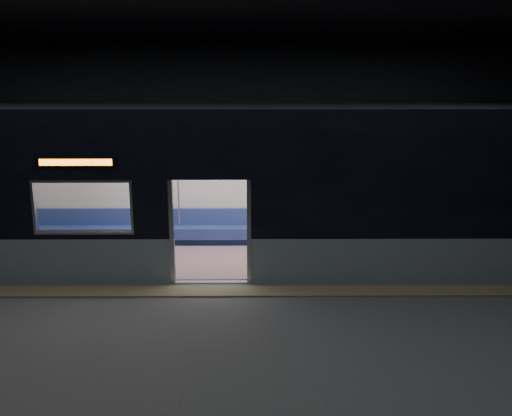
{
  "coord_description": "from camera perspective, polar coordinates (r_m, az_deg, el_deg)",
  "views": [
    {
      "loc": [
        0.81,
        -8.95,
        3.82
      ],
      "look_at": [
        0.88,
        2.3,
        1.21
      ],
      "focal_mm": 38.0,
      "sensor_mm": 36.0,
      "label": 1
    }
  ],
  "objects": [
    {
      "name": "metro_car",
      "position": [
        11.69,
        -4.35,
        3.3
      ],
      "size": [
        18.0,
        3.04,
        3.35
      ],
      "color": "#8697A0",
      "rests_on": "station_floor"
    },
    {
      "name": "transit_map",
      "position": [
        13.35,
        12.62,
        2.75
      ],
      "size": [
        1.09,
        0.03,
        0.71
      ],
      "primitive_type": "cube",
      "color": "white",
      "rests_on": "metro_car"
    },
    {
      "name": "station_floor",
      "position": [
        9.76,
        -5.18,
        -10.06
      ],
      "size": [
        24.0,
        14.0,
        0.01
      ],
      "primitive_type": "cube",
      "color": "#47494C",
      "rests_on": "ground"
    },
    {
      "name": "station_envelope",
      "position": [
        8.99,
        -5.67,
        12.01
      ],
      "size": [
        24.0,
        14.0,
        5.0
      ],
      "color": "black",
      "rests_on": "station_floor"
    },
    {
      "name": "passenger",
      "position": [
        13.46,
        16.69,
        -0.64
      ],
      "size": [
        0.38,
        0.64,
        1.29
      ],
      "rotation": [
        0.0,
        0.0,
        -0.13
      ],
      "color": "black",
      "rests_on": "metro_car"
    },
    {
      "name": "tactile_strip",
      "position": [
        10.26,
        -4.93,
        -8.75
      ],
      "size": [
        22.8,
        0.5,
        0.03
      ],
      "primitive_type": "cube",
      "color": "#8C7F59",
      "rests_on": "station_floor"
    },
    {
      "name": "handbag",
      "position": [
        13.28,
        16.78,
        -1.26
      ],
      "size": [
        0.27,
        0.23,
        0.14
      ],
      "primitive_type": "cube",
      "rotation": [
        0.0,
        0.0,
        0.01
      ],
      "color": "black",
      "rests_on": "passenger"
    }
  ]
}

